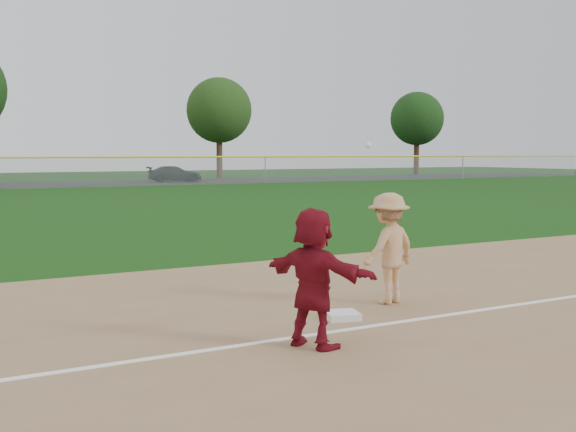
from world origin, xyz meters
TOP-DOWN VIEW (x-y plane):
  - ground at (0.00, 0.00)m, footprint 160.00×160.00m
  - foul_line at (0.00, -0.80)m, footprint 60.00×0.10m
  - first_base at (-0.14, -0.25)m, footprint 0.54×0.54m
  - base_runner at (-1.23, -1.26)m, footprint 1.02×1.60m
  - car_right at (14.84, 45.54)m, footprint 4.52×2.49m
  - first_base_play at (1.05, 0.28)m, footprint 1.25×0.87m
  - tree_3 at (22.00, 52.80)m, footprint 6.00×6.00m
  - tree_4 at (44.00, 51.20)m, footprint 5.60×5.60m

SIDE VIEW (x-z plane):
  - ground at x=0.00m, z-range 0.00..0.00m
  - foul_line at x=0.00m, z-range 0.02..0.03m
  - first_base at x=-0.14m, z-range 0.02..0.12m
  - car_right at x=14.84m, z-range 0.01..1.25m
  - base_runner at x=-1.23m, z-range 0.02..1.67m
  - first_base_play at x=1.05m, z-range -0.35..2.07m
  - tree_4 at x=44.00m, z-range 1.51..10.18m
  - tree_3 at x=22.00m, z-range 1.57..10.76m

